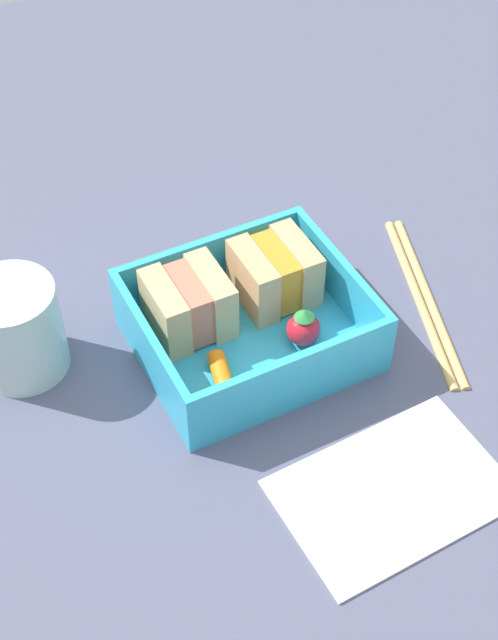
# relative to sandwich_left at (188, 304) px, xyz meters

# --- Properties ---
(ground_plane) EXTENTS (1.20, 1.20, 0.02)m
(ground_plane) POSITION_rel_sandwich_left_xyz_m (0.04, -0.03, -0.05)
(ground_plane) COLOR #4E5269
(bento_tray) EXTENTS (0.16, 0.14, 0.01)m
(bento_tray) POSITION_rel_sandwich_left_xyz_m (0.04, -0.03, -0.03)
(bento_tray) COLOR #2EA8CC
(bento_tray) RESTS_ON ground_plane
(bento_rim) EXTENTS (0.16, 0.14, 0.04)m
(bento_rim) POSITION_rel_sandwich_left_xyz_m (0.04, -0.03, -0.00)
(bento_rim) COLOR #2EA8CC
(bento_rim) RESTS_ON bento_tray
(sandwich_left) EXTENTS (0.06, 0.05, 0.05)m
(sandwich_left) POSITION_rel_sandwich_left_xyz_m (0.00, 0.00, 0.00)
(sandwich_left) COLOR tan
(sandwich_left) RESTS_ON bento_tray
(sandwich_center_left) EXTENTS (0.06, 0.05, 0.05)m
(sandwich_center_left) POSITION_rel_sandwich_left_xyz_m (0.07, 0.00, 0.00)
(sandwich_center_left) COLOR tan
(sandwich_center_left) RESTS_ON bento_tray
(carrot_stick_far_left) EXTENTS (0.02, 0.04, 0.01)m
(carrot_stick_far_left) POSITION_rel_sandwich_left_xyz_m (-0.00, -0.06, -0.02)
(carrot_stick_far_left) COLOR orange
(carrot_stick_far_left) RESTS_ON bento_tray
(strawberry_far_left) EXTENTS (0.03, 0.03, 0.03)m
(strawberry_far_left) POSITION_rel_sandwich_left_xyz_m (0.07, -0.05, -0.01)
(strawberry_far_left) COLOR red
(strawberry_far_left) RESTS_ON bento_tray
(chopstick_pair) EXTENTS (0.07, 0.18, 0.01)m
(chopstick_pair) POSITION_rel_sandwich_left_xyz_m (0.18, -0.05, -0.03)
(chopstick_pair) COLOR tan
(chopstick_pair) RESTS_ON ground_plane
(drinking_glass) EXTENTS (0.07, 0.07, 0.07)m
(drinking_glass) POSITION_rel_sandwich_left_xyz_m (-0.12, 0.03, 0.00)
(drinking_glass) COLOR silver
(drinking_glass) RESTS_ON ground_plane
(folded_napkin) EXTENTS (0.15, 0.10, 0.00)m
(folded_napkin) POSITION_rel_sandwich_left_xyz_m (0.06, -0.18, -0.03)
(folded_napkin) COLOR white
(folded_napkin) RESTS_ON ground_plane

